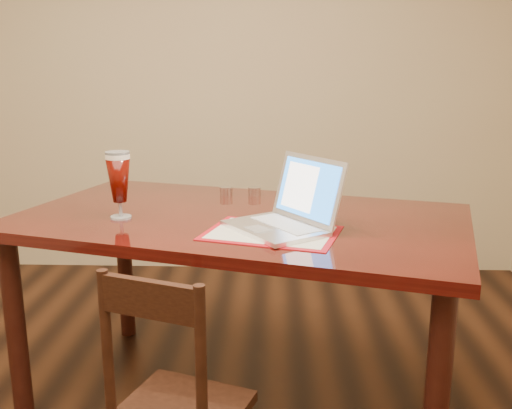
{
  "coord_description": "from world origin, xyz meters",
  "views": [
    {
      "loc": [
        0.55,
        -1.44,
        1.43
      ],
      "look_at": [
        0.47,
        0.75,
        0.9
      ],
      "focal_mm": 40.0,
      "sensor_mm": 36.0,
      "label": 1
    }
  ],
  "objects": [
    {
      "name": "dining_table",
      "position": [
        0.4,
        0.78,
        0.75
      ],
      "size": [
        2.0,
        1.47,
        1.11
      ],
      "rotation": [
        0.0,
        0.0,
        -0.28
      ],
      "color": "#460D09",
      "rests_on": "ground"
    }
  ]
}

